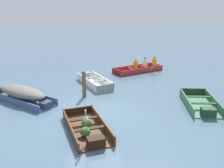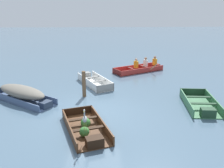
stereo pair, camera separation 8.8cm
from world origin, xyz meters
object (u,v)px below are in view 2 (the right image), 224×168
object	(u,v)px
skiff_white_mid_moored	(94,81)
rowboat_red_with_crew	(141,68)
skiff_green_near_moored	(201,105)
skiff_slate_blue_far_moored	(22,93)
mooring_post	(84,84)
dinghy_dark_varnish_foreground	(86,129)
heron_on_dinghy	(85,119)

from	to	relation	value
skiff_white_mid_moored	rowboat_red_with_crew	distance (m)	4.14
skiff_green_near_moored	skiff_white_mid_moored	world-z (taller)	skiff_white_mid_moored
skiff_slate_blue_far_moored	mooring_post	size ratio (longest dim) A/B	2.75
dinghy_dark_varnish_foreground	skiff_slate_blue_far_moored	world-z (taller)	skiff_slate_blue_far_moored
skiff_green_near_moored	heron_on_dinghy	distance (m)	5.60
skiff_slate_blue_far_moored	heron_on_dinghy	size ratio (longest dim) A/B	4.16
dinghy_dark_varnish_foreground	skiff_green_near_moored	world-z (taller)	dinghy_dark_varnish_foreground
rowboat_red_with_crew	mooring_post	distance (m)	5.90
mooring_post	heron_on_dinghy	bearing A→B (deg)	-85.50
skiff_green_near_moored	heron_on_dinghy	size ratio (longest dim) A/B	3.28
skiff_green_near_moored	mooring_post	xyz separation A→B (m)	(-5.17, 1.54, 0.51)
heron_on_dinghy	mooring_post	distance (m)	4.29
skiff_green_near_moored	heron_on_dinghy	xyz separation A→B (m)	(-4.83, -2.74, 0.74)
dinghy_dark_varnish_foreground	heron_on_dinghy	xyz separation A→B (m)	(0.02, -0.71, 0.73)
skiff_green_near_moored	rowboat_red_with_crew	world-z (taller)	rowboat_red_with_crew
dinghy_dark_varnish_foreground	heron_on_dinghy	world-z (taller)	heron_on_dinghy
heron_on_dinghy	skiff_slate_blue_far_moored	bearing A→B (deg)	129.68
skiff_white_mid_moored	skiff_green_near_moored	bearing A→B (deg)	-36.50
dinghy_dark_varnish_foreground	rowboat_red_with_crew	world-z (taller)	rowboat_red_with_crew
skiff_white_mid_moored	rowboat_red_with_crew	xyz separation A→B (m)	(3.10, 2.74, 0.05)
rowboat_red_with_crew	heron_on_dinghy	bearing A→B (deg)	-109.24
skiff_white_mid_moored	mooring_post	world-z (taller)	mooring_post
dinghy_dark_varnish_foreground	skiff_slate_blue_far_moored	size ratio (longest dim) A/B	0.85
skiff_slate_blue_far_moored	heron_on_dinghy	distance (m)	4.99
skiff_green_near_moored	skiff_white_mid_moored	bearing A→B (deg)	143.50
skiff_green_near_moored	skiff_slate_blue_far_moored	size ratio (longest dim) A/B	0.79
skiff_green_near_moored	skiff_white_mid_moored	size ratio (longest dim) A/B	0.92
rowboat_red_with_crew	heron_on_dinghy	xyz separation A→B (m)	(-3.15, -9.02, 0.67)
skiff_white_mid_moored	skiff_slate_blue_far_moored	xyz separation A→B (m)	(-3.22, -2.46, 0.24)
dinghy_dark_varnish_foreground	skiff_white_mid_moored	xyz separation A→B (m)	(0.07, 5.57, 0.01)
skiff_slate_blue_far_moored	mooring_post	xyz separation A→B (m)	(2.83, 0.46, 0.25)
heron_on_dinghy	mooring_post	bearing A→B (deg)	94.50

